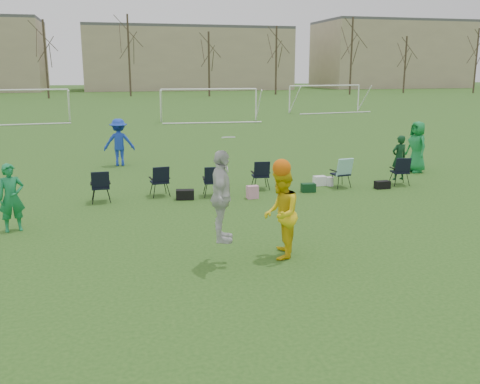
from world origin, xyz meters
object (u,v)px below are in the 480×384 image
object	(u,v)px
goal_left	(16,97)
goal_right	(325,91)
fielder_blue	(119,142)
goal_mid	(209,96)
fielder_green_near	(11,198)
fielder_green_far	(417,147)
center_contest	(257,206)

from	to	relation	value
goal_left	goal_right	xyz separation A→B (m)	(26.00, 4.00, 0.00)
fielder_blue	goal_mid	xyz separation A→B (m)	(7.23, 18.06, 0.96)
fielder_blue	goal_right	world-z (taller)	goal_right
fielder_green_near	fielder_blue	distance (m)	9.19
fielder_green_near	goal_right	distance (m)	39.55
fielder_green_far	center_contest	world-z (taller)	center_contest
fielder_green_far	goal_mid	distance (m)	22.66
fielder_green_near	goal_right	size ratio (longest dim) A/B	0.23
fielder_green_far	fielder_green_near	bearing A→B (deg)	-80.88
goal_mid	goal_right	xyz separation A→B (m)	(12.00, 6.00, 0.00)
fielder_blue	goal_right	size ratio (longest dim) A/B	0.26
fielder_blue	center_contest	bearing A→B (deg)	104.11
fielder_green_near	goal_right	bearing A→B (deg)	40.14
center_contest	fielder_green_near	bearing A→B (deg)	146.73
fielder_green_far	fielder_blue	bearing A→B (deg)	-119.71
fielder_green_far	goal_left	xyz separation A→B (m)	(-17.87, 24.31, 0.94)
fielder_blue	fielder_green_far	world-z (taller)	fielder_green_far
center_contest	goal_left	distance (m)	33.56
fielder_green_far	goal_left	distance (m)	30.19
fielder_green_far	goal_mid	bearing A→B (deg)	-178.92
fielder_green_near	center_contest	xyz separation A→B (m)	(5.27, -3.46, 0.33)
fielder_blue	goal_right	xyz separation A→B (m)	(19.23, 24.06, 0.96)
goal_left	fielder_green_near	bearing A→B (deg)	-87.21
goal_mid	fielder_green_far	bearing A→B (deg)	-76.16
fielder_green_near	fielder_blue	bearing A→B (deg)	56.15
goal_mid	fielder_green_near	bearing A→B (deg)	-106.58
fielder_green_near	goal_left	size ratio (longest dim) A/B	0.23
center_contest	goal_left	size ratio (longest dim) A/B	0.36
fielder_green_near	center_contest	world-z (taller)	center_contest
goal_right	goal_mid	bearing A→B (deg)	-161.43
fielder_blue	fielder_green_near	bearing A→B (deg)	74.88
fielder_blue	fielder_green_far	size ratio (longest dim) A/B	0.98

